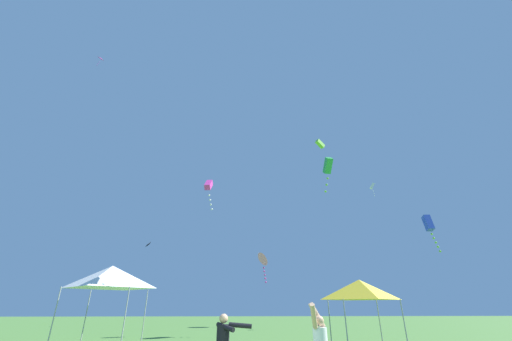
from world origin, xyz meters
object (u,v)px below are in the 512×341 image
object	(u,v)px
kite_black_diamond	(148,244)
kite_pink_delta	(263,260)
canopy_tent_white	(111,277)
kite_blue_box	(429,224)
kite_lime_box	(320,144)
canopy_tent_yellow	(360,290)
kite_magenta_delta	(101,59)
kite_magenta_box	(209,186)
kite_green_box	(328,166)
kite_white_box	(372,186)

from	to	relation	value
kite_black_diamond	kite_pink_delta	size ratio (longest dim) A/B	0.22
canopy_tent_white	kite_pink_delta	size ratio (longest dim) A/B	1.22
kite_blue_box	kite_lime_box	size ratio (longest dim) A/B	2.11
canopy_tent_white	kite_black_diamond	bearing A→B (deg)	101.37
canopy_tent_yellow	kite_magenta_delta	world-z (taller)	kite_magenta_delta
kite_blue_box	canopy_tent_yellow	bearing A→B (deg)	-163.61
kite_black_diamond	kite_pink_delta	world-z (taller)	kite_black_diamond
canopy_tent_white	kite_magenta_box	world-z (taller)	kite_magenta_box
kite_magenta_box	kite_green_box	bearing A→B (deg)	38.48
kite_blue_box	kite_black_diamond	distance (m)	28.41
kite_white_box	kite_pink_delta	distance (m)	14.43
kite_black_diamond	kite_magenta_delta	bearing A→B (deg)	-108.17
kite_pink_delta	kite_magenta_delta	bearing A→B (deg)	-150.65
kite_blue_box	kite_black_diamond	bearing A→B (deg)	138.92
kite_black_diamond	kite_lime_box	size ratio (longest dim) A/B	0.67
canopy_tent_yellow	kite_magenta_delta	bearing A→B (deg)	156.79
kite_pink_delta	kite_blue_box	bearing A→B (deg)	-62.99
canopy_tent_white	kite_lime_box	xyz separation A→B (m)	(14.23, 7.36, 12.59)
kite_magenta_box	kite_lime_box	distance (m)	14.67
kite_blue_box	kite_lime_box	bearing A→B (deg)	113.48
kite_blue_box	kite_magenta_box	size ratio (longest dim) A/B	1.13
kite_magenta_delta	kite_pink_delta	bearing A→B (deg)	29.35
kite_lime_box	kite_magenta_box	bearing A→B (deg)	-137.45
canopy_tent_yellow	kite_magenta_box	xyz separation A→B (m)	(-7.66, 1.19, 5.63)
canopy_tent_white	kite_blue_box	distance (m)	18.02
kite_black_diamond	kite_lime_box	world-z (taller)	kite_lime_box
kite_black_diamond	kite_magenta_delta	world-z (taller)	kite_magenta_delta
kite_magenta_box	canopy_tent_yellow	bearing A→B (deg)	-8.83
canopy_tent_white	kite_blue_box	xyz separation A→B (m)	(17.77, -0.78, 2.90)
kite_blue_box	kite_magenta_delta	world-z (taller)	kite_magenta_delta
canopy_tent_yellow	kite_magenta_box	distance (m)	9.58
canopy_tent_yellow	kite_pink_delta	distance (m)	18.69
kite_blue_box	kite_magenta_delta	size ratio (longest dim) A/B	1.67
kite_pink_delta	kite_white_box	bearing A→B (deg)	-11.60
canopy_tent_yellow	kite_magenta_box	world-z (taller)	kite_magenta_box
kite_white_box	kite_green_box	xyz separation A→B (m)	(-6.90, -6.84, -0.87)
kite_black_diamond	kite_green_box	xyz separation A→B (m)	(18.05, -11.42, 4.88)
kite_lime_box	kite_green_box	bearing A→B (deg)	-76.28
kite_magenta_box	kite_magenta_delta	bearing A→B (deg)	149.14
kite_pink_delta	kite_lime_box	world-z (taller)	kite_lime_box
kite_magenta_box	kite_white_box	bearing A→B (deg)	41.28
kite_pink_delta	kite_green_box	size ratio (longest dim) A/B	0.97
canopy_tent_white	kite_lime_box	distance (m)	20.38
canopy_tent_white	kite_green_box	bearing A→B (deg)	23.92
kite_white_box	kite_magenta_delta	xyz separation A→B (m)	(-28.73, -6.94, 10.41)
kite_pink_delta	kite_magenta_delta	xyz separation A→B (m)	(-16.73, -9.41, 18.03)
kite_black_diamond	kite_green_box	size ratio (longest dim) A/B	0.21
kite_blue_box	kite_pink_delta	distance (m)	18.52
canopy_tent_yellow	kite_lime_box	xyz separation A→B (m)	(1.55, 9.65, 13.31)
kite_lime_box	canopy_tent_yellow	bearing A→B (deg)	-99.16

